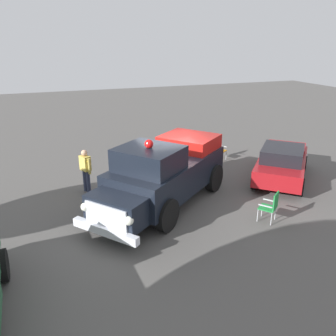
# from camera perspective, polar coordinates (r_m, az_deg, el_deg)

# --- Properties ---
(ground_plane) EXTENTS (60.00, 60.00, 0.00)m
(ground_plane) POSITION_cam_1_polar(r_m,az_deg,el_deg) (13.17, 0.49, -4.29)
(ground_plane) COLOR #514F4C
(vintage_fire_truck) EXTENTS (6.01, 5.41, 2.59)m
(vintage_fire_truck) POSITION_cam_1_polar(r_m,az_deg,el_deg) (11.94, -0.58, -0.73)
(vintage_fire_truck) COLOR black
(vintage_fire_truck) RESTS_ON ground
(classic_hot_rod) EXTENTS (4.32, 4.46, 1.46)m
(classic_hot_rod) POSITION_cam_1_polar(r_m,az_deg,el_deg) (15.10, 18.22, 0.98)
(classic_hot_rod) COLOR black
(classic_hot_rod) RESTS_ON ground
(lawn_chair_by_car) EXTENTS (0.69, 0.69, 1.02)m
(lawn_chair_by_car) POSITION_cam_1_polar(r_m,az_deg,el_deg) (11.49, 16.61, -5.82)
(lawn_chair_by_car) COLOR #B7BABF
(lawn_chair_by_car) RESTS_ON ground
(lawn_chair_spare) EXTENTS (0.68, 0.68, 1.02)m
(lawn_chair_spare) POSITION_cam_1_polar(r_m,az_deg,el_deg) (16.95, 8.23, 3.33)
(lawn_chair_spare) COLOR #B7BABF
(lawn_chair_spare) RESTS_ON ground
(spectator_standing) EXTENTS (0.41, 0.62, 1.68)m
(spectator_standing) POSITION_cam_1_polar(r_m,az_deg,el_deg) (13.38, -13.38, -0.01)
(spectator_standing) COLOR #2D334C
(spectator_standing) RESTS_ON ground
(traffic_cone) EXTENTS (0.40, 0.40, 0.64)m
(traffic_cone) POSITION_cam_1_polar(r_m,az_deg,el_deg) (15.30, -7.45, 0.37)
(traffic_cone) COLOR orange
(traffic_cone) RESTS_ON ground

